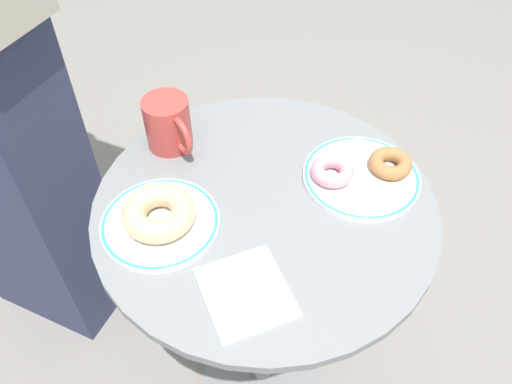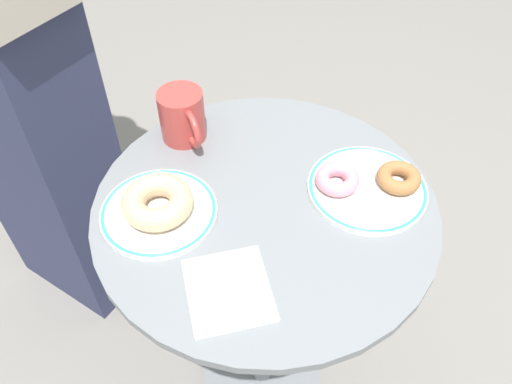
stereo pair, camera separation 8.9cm
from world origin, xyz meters
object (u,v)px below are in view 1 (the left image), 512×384
(donut_glazed, at_px, (159,213))
(donut_cinnamon, at_px, (390,163))
(cafe_table, at_px, (264,276))
(paper_napkin, at_px, (246,292))
(plate_left, at_px, (160,223))
(coffee_mug, at_px, (169,124))
(donut_pink_frosted, at_px, (332,171))
(plate_right, at_px, (361,177))

(donut_glazed, relative_size, donut_cinnamon, 1.55)
(cafe_table, height_order, paper_napkin, paper_napkin)
(plate_left, height_order, donut_glazed, donut_glazed)
(cafe_table, bearing_deg, coffee_mug, 128.54)
(donut_pink_frosted, bearing_deg, coffee_mug, 150.35)
(cafe_table, relative_size, donut_glazed, 5.99)
(coffee_mug, bearing_deg, donut_pink_frosted, -29.65)
(cafe_table, height_order, donut_cinnamon, donut_cinnamon)
(cafe_table, bearing_deg, donut_glazed, -175.07)
(plate_left, height_order, coffee_mug, coffee_mug)
(paper_napkin, bearing_deg, plate_right, 37.81)
(donut_cinnamon, bearing_deg, coffee_mug, 157.54)
(coffee_mug, bearing_deg, plate_left, -100.56)
(donut_glazed, height_order, coffee_mug, coffee_mug)
(donut_glazed, xyz_separation_m, donut_pink_frosted, (0.32, 0.04, -0.01))
(donut_glazed, bearing_deg, donut_cinnamon, 5.49)
(plate_right, bearing_deg, donut_pink_frosted, 172.47)
(paper_napkin, bearing_deg, plate_left, 125.95)
(plate_left, relative_size, donut_glazed, 1.65)
(plate_right, height_order, donut_pink_frosted, donut_pink_frosted)
(plate_left, bearing_deg, plate_right, 5.50)
(cafe_table, distance_m, plate_right, 0.31)
(donut_glazed, distance_m, paper_napkin, 0.20)
(plate_right, relative_size, donut_glazed, 1.76)
(plate_left, bearing_deg, paper_napkin, -54.05)
(paper_napkin, bearing_deg, coffee_mug, 102.36)
(donut_pink_frosted, bearing_deg, cafe_table, -168.15)
(donut_cinnamon, distance_m, paper_napkin, 0.37)
(plate_right, distance_m, donut_glazed, 0.37)
(plate_right, bearing_deg, donut_glazed, -174.45)
(donut_cinnamon, bearing_deg, plate_left, -174.55)
(plate_left, bearing_deg, coffee_mug, 79.44)
(donut_cinnamon, xyz_separation_m, paper_napkin, (-0.31, -0.20, -0.02))
(cafe_table, height_order, coffee_mug, coffee_mug)
(paper_napkin, distance_m, coffee_mug, 0.38)
(plate_left, distance_m, plate_right, 0.37)
(cafe_table, xyz_separation_m, paper_napkin, (-0.07, -0.18, 0.24))
(paper_napkin, xyz_separation_m, coffee_mug, (-0.08, 0.36, 0.05))
(donut_glazed, bearing_deg, paper_napkin, -54.21)
(donut_cinnamon, bearing_deg, plate_right, -174.92)
(donut_glazed, distance_m, donut_cinnamon, 0.43)
(plate_right, bearing_deg, cafe_table, -173.83)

